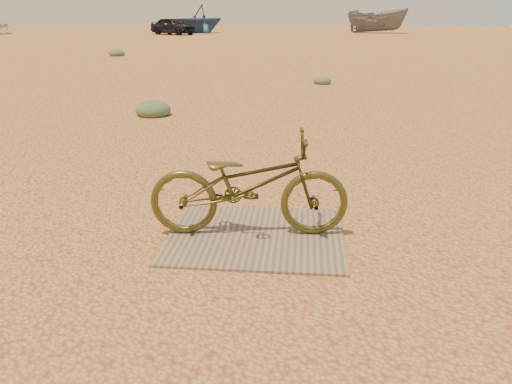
# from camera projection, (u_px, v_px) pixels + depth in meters

# --- Properties ---
(ground) EXTENTS (120.00, 120.00, 0.00)m
(ground) POSITION_uv_depth(u_px,v_px,m) (303.00, 224.00, 4.47)
(ground) COLOR tan
(ground) RESTS_ON ground
(plywood_board) EXTENTS (1.47, 1.24, 0.02)m
(plywood_board) POSITION_uv_depth(u_px,v_px,m) (256.00, 236.00, 4.20)
(plywood_board) COLOR #816C56
(plywood_board) RESTS_ON ground
(bicycle) EXTENTS (1.68, 0.71, 0.86)m
(bicycle) POSITION_uv_depth(u_px,v_px,m) (249.00, 185.00, 4.09)
(bicycle) COLOR #46431B
(bicycle) RESTS_ON plywood_board
(car) EXTENTS (4.07, 3.25, 1.30)m
(car) POSITION_uv_depth(u_px,v_px,m) (173.00, 26.00, 39.03)
(car) COLOR black
(car) RESTS_ON ground
(boat_far_left) EXTENTS (5.82, 5.81, 2.32)m
(boat_far_left) POSITION_uv_depth(u_px,v_px,m) (199.00, 19.00, 42.04)
(boat_far_left) COLOR navy
(boat_far_left) RESTS_ON ground
(boat_mid_right) EXTENTS (5.45, 3.75, 1.98)m
(boat_mid_right) POSITION_uv_depth(u_px,v_px,m) (377.00, 21.00, 41.97)
(boat_mid_right) COLOR slate
(boat_mid_right) RESTS_ON ground
(kale_a) EXTENTS (0.63, 0.63, 0.35)m
(kale_a) POSITION_uv_depth(u_px,v_px,m) (154.00, 115.00, 9.09)
(kale_a) COLOR #566D4B
(kale_a) RESTS_ON ground
(kale_b) EXTENTS (0.46, 0.46, 0.25)m
(kale_b) POSITION_uv_depth(u_px,v_px,m) (322.00, 84.00, 12.99)
(kale_b) COLOR #566D4B
(kale_b) RESTS_ON ground
(kale_c) EXTENTS (0.65, 0.65, 0.36)m
(kale_c) POSITION_uv_depth(u_px,v_px,m) (117.00, 56.00, 20.97)
(kale_c) COLOR #566D4B
(kale_c) RESTS_ON ground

